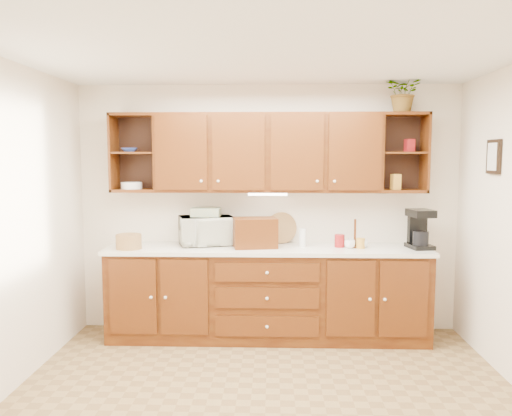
# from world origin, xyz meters

# --- Properties ---
(floor) EXTENTS (4.00, 4.00, 0.00)m
(floor) POSITION_xyz_m (0.00, 0.00, 0.00)
(floor) COLOR olive
(floor) RESTS_ON ground
(ceiling) EXTENTS (4.00, 4.00, 0.00)m
(ceiling) POSITION_xyz_m (0.00, 0.00, 2.60)
(ceiling) COLOR white
(ceiling) RESTS_ON back_wall
(back_wall) EXTENTS (4.00, 0.00, 4.00)m
(back_wall) POSITION_xyz_m (0.00, 1.75, 1.30)
(back_wall) COLOR #F0E1CA
(back_wall) RESTS_ON floor
(base_cabinets) EXTENTS (3.20, 0.60, 0.90)m
(base_cabinets) POSITION_xyz_m (0.00, 1.45, 0.45)
(base_cabinets) COLOR #391406
(base_cabinets) RESTS_ON floor
(countertop) EXTENTS (3.24, 0.64, 0.04)m
(countertop) POSITION_xyz_m (0.00, 1.44, 0.92)
(countertop) COLOR silver
(countertop) RESTS_ON base_cabinets
(upper_cabinets) EXTENTS (3.20, 0.33, 0.80)m
(upper_cabinets) POSITION_xyz_m (0.01, 1.59, 1.89)
(upper_cabinets) COLOR #391406
(upper_cabinets) RESTS_ON back_wall
(undercabinet_light) EXTENTS (0.40, 0.05, 0.02)m
(undercabinet_light) POSITION_xyz_m (0.00, 1.53, 1.47)
(undercabinet_light) COLOR white
(undercabinet_light) RESTS_ON upper_cabinets
(framed_picture) EXTENTS (0.03, 0.24, 0.30)m
(framed_picture) POSITION_xyz_m (1.98, 0.90, 1.85)
(framed_picture) COLOR black
(framed_picture) RESTS_ON right_wall
(wicker_basket) EXTENTS (0.31, 0.31, 0.15)m
(wicker_basket) POSITION_xyz_m (-1.37, 1.30, 1.01)
(wicker_basket) COLOR #A57744
(wicker_basket) RESTS_ON countertop
(microwave) EXTENTS (0.62, 0.51, 0.30)m
(microwave) POSITION_xyz_m (-0.64, 1.57, 1.09)
(microwave) COLOR white
(microwave) RESTS_ON countertop
(towel_stack) EXTENTS (0.30, 0.22, 0.09)m
(towel_stack) POSITION_xyz_m (-0.64, 1.57, 1.28)
(towel_stack) COLOR #D3B663
(towel_stack) RESTS_ON microwave
(wine_bottle) EXTENTS (0.09, 0.09, 0.27)m
(wine_bottle) POSITION_xyz_m (-0.81, 1.46, 1.08)
(wine_bottle) COLOR black
(wine_bottle) RESTS_ON countertop
(woven_tray) EXTENTS (0.34, 0.18, 0.33)m
(woven_tray) POSITION_xyz_m (0.15, 1.69, 0.95)
(woven_tray) COLOR #A57744
(woven_tray) RESTS_ON countertop
(bread_box) EXTENTS (0.47, 0.34, 0.30)m
(bread_box) POSITION_xyz_m (-0.12, 1.42, 1.09)
(bread_box) COLOR #391406
(bread_box) RESTS_ON countertop
(mug_tree) EXTENTS (0.27, 0.26, 0.29)m
(mug_tree) POSITION_xyz_m (0.88, 1.46, 0.98)
(mug_tree) COLOR #391406
(mug_tree) RESTS_ON countertop
(canister_red) EXTENTS (0.12, 0.12, 0.13)m
(canister_red) POSITION_xyz_m (0.73, 1.47, 1.00)
(canister_red) COLOR maroon
(canister_red) RESTS_ON countertop
(canister_white) EXTENTS (0.08, 0.08, 0.18)m
(canister_white) POSITION_xyz_m (0.36, 1.48, 1.03)
(canister_white) COLOR white
(canister_white) RESTS_ON countertop
(canister_yellow) EXTENTS (0.09, 0.09, 0.10)m
(canister_yellow) POSITION_xyz_m (0.93, 1.41, 0.99)
(canister_yellow) COLOR gold
(canister_yellow) RESTS_ON countertop
(coffee_maker) EXTENTS (0.25, 0.30, 0.39)m
(coffee_maker) POSITION_xyz_m (1.52, 1.45, 1.13)
(coffee_maker) COLOR black
(coffee_maker) RESTS_ON countertop
(bowl_stack) EXTENTS (0.21, 0.21, 0.04)m
(bowl_stack) POSITION_xyz_m (-1.42, 1.56, 1.92)
(bowl_stack) COLOR #273D91
(bowl_stack) RESTS_ON upper_cabinets
(plate_stack) EXTENTS (0.24, 0.24, 0.07)m
(plate_stack) POSITION_xyz_m (-1.41, 1.58, 1.56)
(plate_stack) COLOR white
(plate_stack) RESTS_ON upper_cabinets
(pantry_box_yellow) EXTENTS (0.10, 0.09, 0.16)m
(pantry_box_yellow) POSITION_xyz_m (1.30, 1.55, 1.60)
(pantry_box_yellow) COLOR gold
(pantry_box_yellow) RESTS_ON upper_cabinets
(pantry_box_red) EXTENTS (0.10, 0.09, 0.13)m
(pantry_box_red) POSITION_xyz_m (1.43, 1.58, 1.96)
(pantry_box_red) COLOR maroon
(pantry_box_red) RESTS_ON upper_cabinets
(potted_plant) EXTENTS (0.44, 0.41, 0.40)m
(potted_plant) POSITION_xyz_m (1.36, 1.55, 2.49)
(potted_plant) COLOR #999999
(potted_plant) RESTS_ON upper_cabinets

